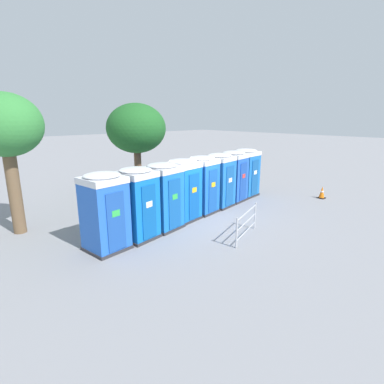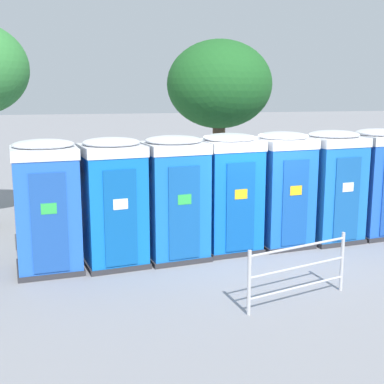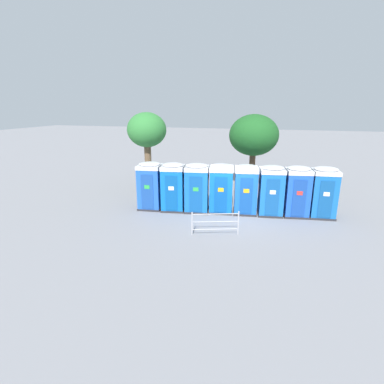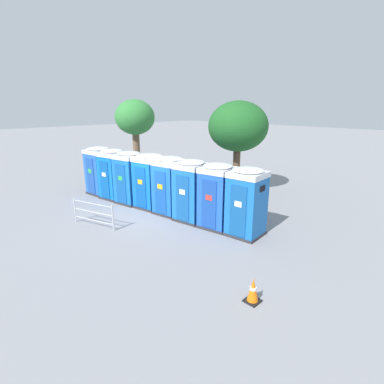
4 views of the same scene
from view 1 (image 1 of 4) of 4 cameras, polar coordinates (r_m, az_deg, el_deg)
name	(u,v)px [view 1 (image 1 of 4)]	position (r m, az deg, el deg)	size (l,w,h in m)	color
ground_plane	(202,218)	(12.81, 1.94, -4.91)	(120.00, 120.00, 0.00)	gray
portapotty_0	(105,212)	(9.85, -16.28, -3.60)	(1.36, 1.33, 2.54)	#2D2D33
portapotty_1	(137,203)	(10.52, -10.41, -2.12)	(1.38, 1.38, 2.54)	#2D2D33
portapotty_2	(163,196)	(11.34, -5.54, -0.76)	(1.42, 1.39, 2.54)	#2D2D33
portapotty_3	(183,189)	(12.30, -1.73, 0.50)	(1.38, 1.37, 2.54)	#2D2D33
portapotty_4	(202,184)	(13.23, 1.97, 1.48)	(1.33, 1.36, 2.54)	#2D2D33
portapotty_5	(219,180)	(14.20, 5.26, 2.32)	(1.38, 1.37, 2.54)	#2D2D33
portapotty_6	(233,176)	(15.25, 7.86, 3.07)	(1.38, 1.38, 2.54)	#2D2D33
portapotty_7	(246,172)	(16.33, 10.16, 3.72)	(1.34, 1.32, 2.54)	#2D2D33
street_tree_0	(136,129)	(16.70, -10.56, 11.73)	(3.17, 3.17, 4.89)	brown
street_tree_1	(5,128)	(12.26, -32.05, 10.33)	(2.49, 2.49, 5.01)	brown
traffic_cone	(322,192)	(17.13, 23.51, -0.09)	(0.36, 0.36, 0.64)	black
event_barrier	(247,222)	(10.77, 10.36, -5.73)	(1.96, 0.70, 1.05)	#B7B7BC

